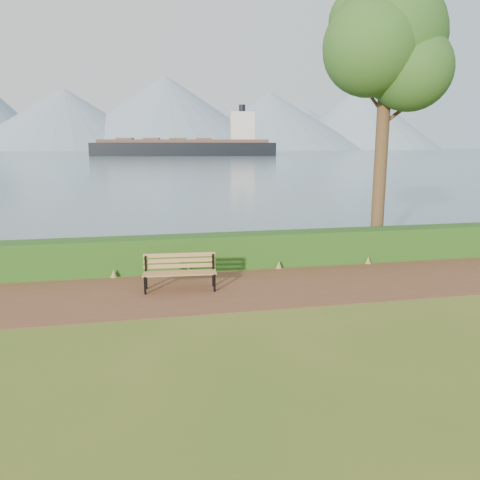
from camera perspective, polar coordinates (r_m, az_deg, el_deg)
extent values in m
plane|color=#485E1B|center=(11.82, 0.11, -6.41)|extent=(140.00, 140.00, 0.00)
cube|color=brown|center=(12.10, -0.18, -5.97)|extent=(40.00, 3.40, 0.01)
cube|color=#1B4112|center=(14.15, -2.06, -1.32)|extent=(32.00, 0.85, 1.00)
cube|color=#425B6B|center=(271.04, -11.50, 10.46)|extent=(700.00, 510.00, 0.00)
cone|color=slate|center=(410.59, -20.46, 13.60)|extent=(160.00, 160.00, 48.00)
cone|color=slate|center=(417.50, -9.02, 15.07)|extent=(190.00, 190.00, 62.00)
cone|color=slate|center=(426.61, 3.59, 14.30)|extent=(170.00, 170.00, 50.00)
cone|color=slate|center=(467.79, 14.29, 14.22)|extent=(150.00, 150.00, 58.00)
cone|color=slate|center=(441.29, -13.13, 12.96)|extent=(120.00, 120.00, 35.00)
cone|color=slate|center=(462.14, 7.66, 13.38)|extent=(130.00, 130.00, 40.00)
cube|color=black|center=(11.83, -11.49, -5.47)|extent=(0.06, 0.07, 0.46)
cube|color=black|center=(12.20, -11.39, -3.92)|extent=(0.06, 0.07, 0.88)
cube|color=black|center=(11.99, -11.46, -4.25)|extent=(0.09, 0.53, 0.05)
cube|color=black|center=(11.82, -3.12, -5.26)|extent=(0.06, 0.07, 0.46)
cube|color=black|center=(12.20, -3.30, -3.71)|extent=(0.06, 0.07, 0.88)
cube|color=black|center=(11.98, -3.22, -4.04)|extent=(0.09, 0.53, 0.05)
cube|color=olive|center=(11.76, -7.34, -4.26)|extent=(1.84, 0.23, 0.04)
cube|color=olive|center=(11.88, -7.34, -4.09)|extent=(1.84, 0.23, 0.04)
cube|color=olive|center=(12.01, -7.34, -3.93)|extent=(1.84, 0.23, 0.04)
cube|color=olive|center=(12.13, -7.35, -3.77)|extent=(1.84, 0.23, 0.04)
cube|color=olive|center=(12.16, -7.36, -3.13)|extent=(1.84, 0.18, 0.11)
cube|color=olive|center=(12.13, -7.38, -2.48)|extent=(1.84, 0.18, 0.11)
cube|color=olive|center=(12.09, -7.40, -1.82)|extent=(1.84, 0.18, 0.11)
cylinder|color=#3A2818|center=(16.39, 16.91, 11.60)|extent=(0.42, 0.42, 7.61)
sphere|color=#234918|center=(16.73, 17.59, 22.52)|extent=(3.60, 3.60, 3.60)
sphere|color=#234918|center=(17.48, 19.10, 19.80)|extent=(2.75, 2.75, 2.75)
sphere|color=#234918|center=(15.94, 15.69, 21.65)|extent=(2.96, 2.96, 2.96)
sphere|color=#234918|center=(16.24, 20.11, 18.92)|extent=(2.54, 2.54, 2.54)
sphere|color=#234918|center=(17.03, 14.97, 24.27)|extent=(2.33, 2.33, 2.33)
sphere|color=#234918|center=(17.11, 17.84, 25.88)|extent=(2.12, 2.12, 2.12)
cylinder|color=#3A2818|center=(16.65, 18.57, 14.41)|extent=(1.11, 0.13, 0.83)
cylinder|color=#3A2818|center=(16.36, 15.66, 16.50)|extent=(0.86, 0.40, 0.76)
cube|color=black|center=(169.27, -6.80, 10.61)|extent=(64.82, 18.89, 6.40)
cube|color=#4D362E|center=(169.26, -6.83, 11.88)|extent=(59.61, 17.18, 1.10)
cube|color=beige|center=(169.58, 0.26, 13.63)|extent=(9.21, 8.62, 10.06)
cylinder|color=black|center=(169.91, 0.26, 15.63)|extent=(2.20, 2.20, 3.20)
cube|color=brown|center=(171.53, -13.84, 11.87)|extent=(6.28, 6.74, 0.73)
cube|color=brown|center=(170.22, -10.74, 12.01)|extent=(6.28, 6.74, 0.73)
cube|color=brown|center=(169.39, -7.60, 12.11)|extent=(6.28, 6.74, 0.73)
cube|color=brown|center=(169.06, -4.43, 12.17)|extent=(6.28, 6.74, 0.73)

